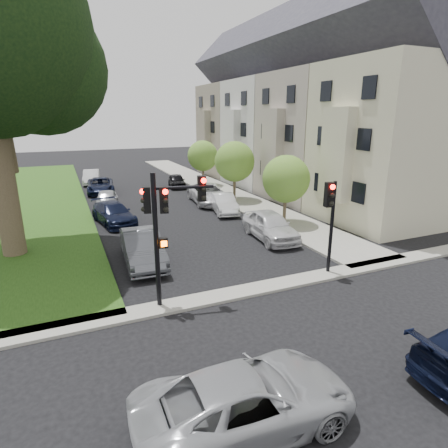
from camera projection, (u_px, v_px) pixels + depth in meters
name	position (u px, v px, depth m)	size (l,w,h in m)	color
ground	(280.00, 314.00, 13.30)	(140.00, 140.00, 0.00)	black
grass_strip	(33.00, 199.00, 30.95)	(8.00, 44.00, 0.12)	#204512
sidewalk_right	(210.00, 186.00, 36.98)	(3.50, 44.00, 0.12)	gray
sidewalk_cross	(254.00, 289.00, 15.04)	(60.00, 1.00, 0.12)	gray
house_a	(389.00, 113.00, 23.15)	(7.70, 7.55, 15.97)	beige
house_b	(315.00, 113.00, 29.74)	(7.70, 7.55, 15.97)	gray
house_c	(267.00, 113.00, 36.34)	(7.70, 7.55, 15.97)	silver
house_d	(235.00, 113.00, 42.94)	(7.70, 7.55, 15.97)	#A59B8F
small_tree_a	(286.00, 179.00, 23.26)	(2.97, 2.97, 4.45)	#463B2A
small_tree_b	(235.00, 162.00, 29.84)	(3.21, 3.21, 4.82)	#463B2A
small_tree_c	(203.00, 156.00, 36.34)	(2.96, 2.96, 4.43)	#463B2A
traffic_signal_main	(166.00, 216.00, 12.99)	(2.44, 0.68, 4.97)	black
traffic_signal_secondary	(330.00, 211.00, 15.82)	(0.54, 0.44, 4.16)	black
car_cross_near	(247.00, 400.00, 8.33)	(2.36, 5.11, 1.42)	#999BA0
car_parked_0	(270.00, 225.00, 21.13)	(1.88, 4.68, 1.59)	silver
car_parked_1	(224.00, 203.00, 26.85)	(1.44, 4.13, 1.36)	silver
car_parked_2	(209.00, 194.00, 29.80)	(2.49, 5.40, 1.50)	silver
car_parked_3	(177.00, 181.00, 36.29)	(1.50, 3.72, 1.27)	black
car_parked_5	(142.00, 248.00, 17.62)	(1.67, 4.80, 1.58)	#3F4247
car_parked_6	(114.00, 213.00, 24.16)	(1.90, 4.68, 1.36)	black
car_parked_7	(107.00, 200.00, 27.97)	(1.62, 4.02, 1.37)	#999BA0
car_parked_8	(101.00, 186.00, 33.59)	(2.27, 4.92, 1.37)	black
car_parked_9	(92.00, 177.00, 38.05)	(1.50, 4.29, 1.41)	silver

